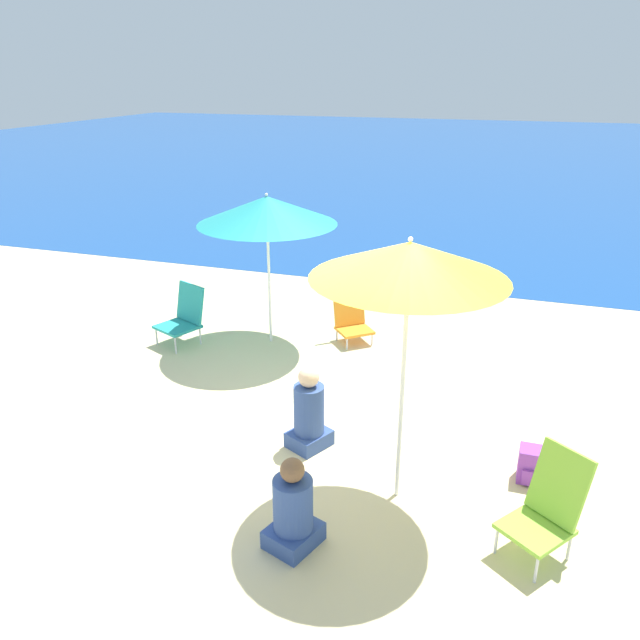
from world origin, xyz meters
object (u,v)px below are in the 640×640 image
beach_umbrella_yellow (409,261)px  backpack_purple (534,466)px  beach_chair_orange (351,315)px  beach_chair_lime (548,505)px  beach_chair_teal (184,315)px  beach_umbrella_teal (267,210)px  person_seated_far (309,414)px  person_seated_near (293,511)px

beach_umbrella_yellow → backpack_purple: beach_umbrella_yellow is taller
beach_chair_orange → beach_chair_lime: (2.55, -3.52, 0.06)m
beach_chair_teal → backpack_purple: size_ratio=2.43×
beach_umbrella_teal → person_seated_far: bearing=-59.3°
beach_chair_teal → beach_umbrella_teal: bearing=42.7°
person_seated_far → beach_chair_teal: bearing=168.9°
backpack_purple → beach_chair_lime: bearing=-85.2°
beach_chair_orange → backpack_purple: (2.47, -2.61, -0.21)m
person_seated_far → beach_umbrella_yellow: bearing=0.1°
beach_umbrella_teal → beach_chair_orange: (1.04, 0.41, -1.47)m
beach_chair_teal → person_seated_far: person_seated_far is taller
beach_chair_teal → person_seated_near: beach_chair_teal is taller
beach_umbrella_yellow → beach_chair_orange: (-1.32, 3.20, -1.80)m
beach_umbrella_yellow → person_seated_far: 2.12m
beach_umbrella_teal → beach_chair_orange: 1.85m
person_seated_near → beach_umbrella_yellow: bearing=72.7°
beach_chair_orange → beach_chair_lime: bearing=-94.6°
beach_chair_teal → person_seated_far: bearing=-14.2°
beach_umbrella_yellow → beach_chair_orange: size_ratio=2.92×
beach_umbrella_yellow → beach_chair_orange: 3.90m
beach_chair_lime → backpack_purple: size_ratio=2.59×
beach_chair_orange → beach_umbrella_yellow: bearing=-108.0°
beach_umbrella_teal → beach_chair_lime: bearing=-40.9°
beach_umbrella_yellow → backpack_purple: bearing=27.1°
beach_chair_orange → person_seated_near: size_ratio=1.01×
beach_umbrella_yellow → beach_chair_teal: beach_umbrella_yellow is taller
beach_umbrella_teal → beach_chair_teal: (-1.11, -0.39, -1.44)m
person_seated_far → beach_chair_orange: bearing=123.2°
beach_chair_orange → backpack_purple: bearing=-87.0°
person_seated_near → backpack_purple: bearing=58.6°
person_seated_far → backpack_purple: bearing=29.0°
beach_umbrella_teal → beach_chair_orange: beach_umbrella_teal is taller
beach_chair_orange → beach_chair_teal: 2.30m
beach_chair_lime → beach_chair_orange: bearing=162.3°
person_seated_near → person_seated_far: 1.41m
beach_umbrella_yellow → beach_chair_orange: bearing=112.4°
beach_chair_teal → backpack_purple: 4.97m
beach_umbrella_teal → beach_chair_lime: size_ratio=2.39×
beach_chair_lime → beach_chair_teal: size_ratio=1.07×
beach_chair_lime → beach_umbrella_teal: bearing=175.5°
person_seated_far → backpack_purple: 2.16m
person_seated_far → beach_umbrella_teal: bearing=147.1°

